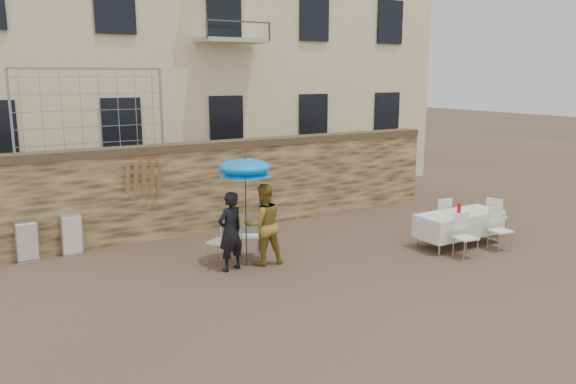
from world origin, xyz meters
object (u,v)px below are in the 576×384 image
table_chair_front_left (466,237)px  table_chair_back (440,217)px  man_suit (230,231)px  chair_stack_right (70,233)px  chair_stack_left (26,239)px  woman_dress (263,224)px  table_chair_front_right (501,230)px  banquet_table (460,214)px  couple_chair_left (220,240)px  table_chair_side (496,216)px  couple_chair_right (249,236)px  umbrella (245,171)px  soda_bottle (459,209)px

table_chair_front_left → table_chair_back: size_ratio=1.00×
man_suit → chair_stack_right: man_suit is taller
table_chair_front_left → table_chair_back: (0.80, 1.55, 0.00)m
chair_stack_left → chair_stack_right: 0.90m
table_chair_back → chair_stack_left: (-8.91, 3.15, -0.02)m
woman_dress → table_chair_front_right: (5.00, -1.88, -0.37)m
woman_dress → table_chair_front_left: 4.34m
woman_dress → chair_stack_right: (-3.31, 2.83, -0.39)m
banquet_table → chair_stack_right: bearing=153.2°
man_suit → table_chair_back: (5.45, -0.33, -0.33)m
couple_chair_left → table_chair_side: bearing=134.1°
couple_chair_left → banquet_table: bearing=129.7°
banquet_table → couple_chair_right: bearing=159.8°
table_chair_side → chair_stack_left: (-10.11, 3.85, -0.02)m
woman_dress → chair_stack_left: woman_dress is taller
banquet_table → chair_stack_right: 8.76m
woman_dress → chair_stack_left: (-4.21, 2.83, -0.39)m
couple_chair_left → woman_dress: bearing=111.2°
couple_chair_left → table_chair_back: 5.52m
couple_chair_left → table_chair_side: 6.83m
man_suit → table_chair_front_right: 6.06m
umbrella → table_chair_back: 5.29m
man_suit → woman_dress: (0.75, 0.00, 0.04)m
umbrella → table_chair_front_right: size_ratio=2.19×
man_suit → soda_bottle: 5.21m
soda_bottle → table_chair_back: bearing=67.2°
banquet_table → chair_stack_left: chair_stack_left is taller
chair_stack_left → soda_bottle: bearing=-25.7°
umbrella → couple_chair_right: bearing=56.3°
table_chair_front_left → banquet_table: bearing=57.6°
couple_chair_left → banquet_table: (5.25, -1.68, 0.25)m
banquet_table → table_chair_front_right: table_chair_front_right is taller
banquet_table → soda_bottle: size_ratio=8.08×
couple_chair_right → banquet_table: bearing=-178.2°
banquet_table → table_chair_side: size_ratio=2.19×
woman_dress → umbrella: umbrella is taller
table_chair_front_right → chair_stack_right: table_chair_front_right is taller
couple_chair_right → chair_stack_left: 4.74m
table_chair_back → chair_stack_left: table_chair_back is taller
man_suit → table_chair_back: size_ratio=1.68×
couple_chair_left → soda_bottle: (5.05, -1.83, 0.43)m
table_chair_side → chair_stack_left: bearing=51.4°
couple_chair_left → table_chair_front_left: same height
chair_stack_left → chair_stack_right: size_ratio=1.00×
couple_chair_left → table_chair_front_right: 6.24m
banquet_table → chair_stack_right: size_ratio=2.28×
chair_stack_right → banquet_table: bearing=-26.8°
umbrella → table_chair_front_right: bearing=-20.3°
banquet_table → table_chair_side: 1.43m
chair_stack_right → man_suit: bearing=-47.8°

